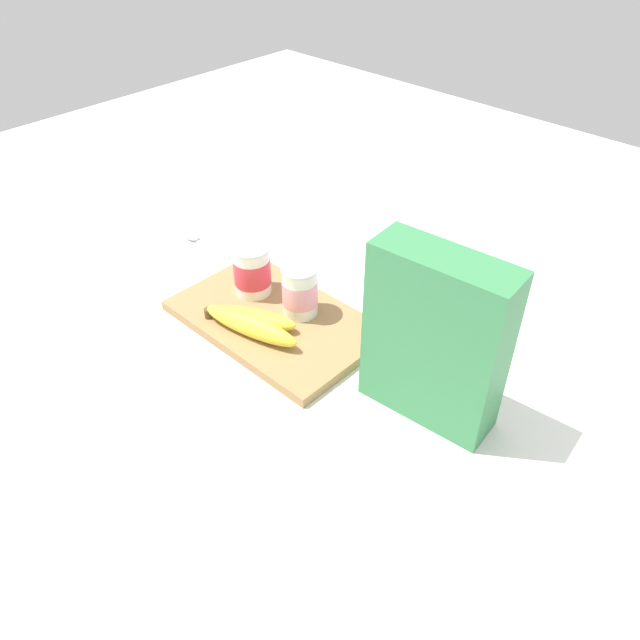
% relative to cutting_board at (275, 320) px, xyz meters
% --- Properties ---
extents(ground_plane, '(2.40, 2.40, 0.00)m').
position_rel_cutting_board_xyz_m(ground_plane, '(0.00, 0.00, -0.01)').
color(ground_plane, white).
extents(cutting_board, '(0.36, 0.22, 0.02)m').
position_rel_cutting_board_xyz_m(cutting_board, '(0.00, 0.00, 0.00)').
color(cutting_board, '#A37A4C').
rests_on(cutting_board, ground_plane).
extents(cereal_box, '(0.20, 0.09, 0.27)m').
position_rel_cutting_board_xyz_m(cereal_box, '(0.31, 0.02, 0.13)').
color(cereal_box, '#38844C').
rests_on(cereal_box, ground_plane).
extents(yogurt_cup_front, '(0.07, 0.07, 0.09)m').
position_rel_cutting_board_xyz_m(yogurt_cup_front, '(-0.08, 0.02, 0.06)').
color(yogurt_cup_front, white).
rests_on(yogurt_cup_front, cutting_board).
extents(yogurt_cup_back, '(0.06, 0.06, 0.09)m').
position_rel_cutting_board_xyz_m(yogurt_cup_back, '(0.02, 0.04, 0.06)').
color(yogurt_cup_back, white).
rests_on(yogurt_cup_back, cutting_board).
extents(banana_bunch, '(0.19, 0.11, 0.04)m').
position_rel_cutting_board_xyz_m(banana_bunch, '(-0.00, -0.05, 0.03)').
color(banana_bunch, yellow).
rests_on(banana_bunch, cutting_board).
extents(spoon, '(0.13, 0.03, 0.01)m').
position_rel_cutting_board_xyz_m(spoon, '(-0.31, 0.08, -0.00)').
color(spoon, silver).
rests_on(spoon, ground_plane).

